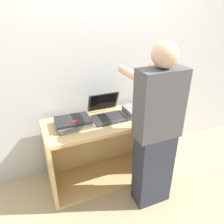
{
  "coord_description": "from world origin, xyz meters",
  "views": [
    {
      "loc": [
        -0.73,
        -1.56,
        1.83
      ],
      "look_at": [
        0.0,
        0.19,
        0.87
      ],
      "focal_mm": 35.0,
      "sensor_mm": 36.0,
      "label": 1
    }
  ],
  "objects_px": {
    "laptop_stack_left": "(74,123)",
    "person": "(156,133)",
    "laptop_open": "(107,113)",
    "laptop_stack_right": "(140,110)"
  },
  "relations": [
    {
      "from": "laptop_stack_left",
      "to": "person",
      "type": "distance_m",
      "value": 0.78
    },
    {
      "from": "laptop_open",
      "to": "person",
      "type": "bearing_deg",
      "value": -62.36
    },
    {
      "from": "laptop_open",
      "to": "laptop_stack_right",
      "type": "relative_size",
      "value": 0.96
    },
    {
      "from": "laptop_stack_left",
      "to": "person",
      "type": "xyz_separation_m",
      "value": [
        0.63,
        -0.46,
        -0.0
      ]
    },
    {
      "from": "laptop_open",
      "to": "laptop_stack_left",
      "type": "distance_m",
      "value": 0.37
    },
    {
      "from": "laptop_stack_left",
      "to": "person",
      "type": "bearing_deg",
      "value": -35.84
    },
    {
      "from": "laptop_stack_left",
      "to": "person",
      "type": "height_order",
      "value": "person"
    },
    {
      "from": "laptop_open",
      "to": "laptop_stack_right",
      "type": "height_order",
      "value": "laptop_open"
    },
    {
      "from": "person",
      "to": "laptop_open",
      "type": "bearing_deg",
      "value": 117.64
    },
    {
      "from": "laptop_open",
      "to": "person",
      "type": "xyz_separation_m",
      "value": [
        0.27,
        -0.51,
        -0.01
      ]
    }
  ]
}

